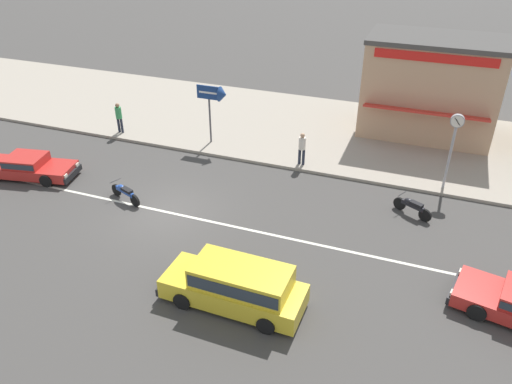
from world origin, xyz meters
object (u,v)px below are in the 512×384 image
minivan_yellow_2 (237,284)px  motorcycle_0 (412,206)px  sedan_red_0 (27,166)px  arrow_signboard (219,96)px  motorcycle_1 (125,192)px  street_clock (454,135)px  pedestrian_mid_kerb (119,116)px  pedestrian_near_clock (302,146)px  shopfront_corner_warung (430,87)px

minivan_yellow_2 → motorcycle_0: bearing=57.1°
sedan_red_0 → motorcycle_0: 17.80m
motorcycle_0 → arrow_signboard: (-10.24, 3.35, 2.39)m
motorcycle_1 → street_clock: size_ratio=0.52×
minivan_yellow_2 → pedestrian_mid_kerb: 15.23m
street_clock → pedestrian_mid_kerb: size_ratio=2.06×
sedan_red_0 → arrow_signboard: (7.32, 6.25, 2.27)m
street_clock → pedestrian_mid_kerb: bearing=179.7°
sedan_red_0 → motorcycle_1: sedan_red_0 is taller
motorcycle_1 → pedestrian_mid_kerb: size_ratio=1.06×
minivan_yellow_2 → motorcycle_0: size_ratio=2.96×
minivan_yellow_2 → motorcycle_1: (-7.08, 4.28, -0.42)m
minivan_yellow_2 → arrow_signboard: size_ratio=1.52×
sedan_red_0 → street_clock: street_clock is taller
arrow_signboard → pedestrian_near_clock: bearing=-9.4°
arrow_signboard → pedestrian_near_clock: size_ratio=1.91×
minivan_yellow_2 → pedestrian_mid_kerb: (-11.25, 10.26, 0.31)m
motorcycle_1 → pedestrian_near_clock: size_ratio=1.10×
arrow_signboard → pedestrian_mid_kerb: bearing=-174.2°
minivan_yellow_2 → street_clock: 11.96m
sedan_red_0 → pedestrian_mid_kerb: pedestrian_mid_kerb is taller
arrow_signboard → shopfront_corner_warung: 11.36m
minivan_yellow_2 → pedestrian_mid_kerb: size_ratio=2.82×
arrow_signboard → shopfront_corner_warung: size_ratio=0.45×
arrow_signboard → pedestrian_near_clock: arrow_signboard is taller
minivan_yellow_2 → arrow_signboard: 12.28m
sedan_red_0 → shopfront_corner_warung: 20.99m
sedan_red_0 → arrow_signboard: 9.89m
street_clock → pedestrian_near_clock: size_ratio=2.14×
motorcycle_0 → shopfront_corner_warung: 9.05m
street_clock → shopfront_corner_warung: bearing=103.0°
minivan_yellow_2 → arrow_signboard: (-5.38, 10.86, 1.96)m
motorcycle_0 → arrow_signboard: size_ratio=0.52×
arrow_signboard → shopfront_corner_warung: (10.00, 5.39, -0.02)m
motorcycle_0 → motorcycle_1: (-11.94, -3.22, 0.00)m
minivan_yellow_2 → pedestrian_near_clock: bearing=93.9°
street_clock → motorcycle_0: bearing=-113.6°
street_clock → arrow_signboard: 11.42m
minivan_yellow_2 → shopfront_corner_warung: 17.00m
motorcycle_1 → street_clock: bearing=24.2°
pedestrian_near_clock → pedestrian_mid_kerb: (-10.56, 0.18, 0.04)m
motorcycle_0 → pedestrian_near_clock: pedestrian_near_clock is taller
sedan_red_0 → motorcycle_0: (17.57, 2.90, -0.11)m
motorcycle_1 → pedestrian_near_clock: 8.65m
motorcycle_1 → pedestrian_near_clock: bearing=42.2°
pedestrian_mid_kerb → arrow_signboard: bearing=5.8°
sedan_red_0 → minivan_yellow_2: 13.52m
street_clock → arrow_signboard: size_ratio=1.12×
minivan_yellow_2 → shopfront_corner_warung: size_ratio=0.69×
motorcycle_1 → pedestrian_mid_kerb: 7.32m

